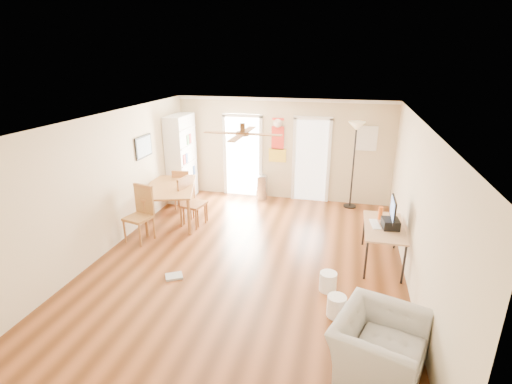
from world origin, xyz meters
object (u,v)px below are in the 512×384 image
(printer, at_px, (391,224))
(wastebasket_b, at_px, (336,306))
(bookshelf, at_px, (181,158))
(dining_chair_right_a, at_px, (195,201))
(torchiere_lamp, at_px, (353,166))
(dining_chair_right_b, at_px, (193,202))
(trash_can, at_px, (262,187))
(dining_table, at_px, (172,204))
(computer_desk, at_px, (382,244))
(dining_chair_far, at_px, (183,188))
(wastebasket_a, at_px, (328,282))
(dining_chair_near, at_px, (138,215))
(armchair, at_px, (379,346))

(printer, bearing_deg, wastebasket_b, -122.77)
(bookshelf, distance_m, dining_chair_right_a, 1.77)
(torchiere_lamp, xyz_separation_m, wastebasket_b, (-0.15, -4.44, -0.90))
(dining_chair_right_b, relative_size, wastebasket_b, 3.37)
(wastebasket_b, bearing_deg, trash_can, 115.43)
(dining_table, bearing_deg, computer_desk, -10.80)
(dining_chair_far, bearing_deg, dining_chair_right_b, 114.88)
(printer, bearing_deg, dining_chair_right_a, 159.80)
(trash_can, bearing_deg, torchiere_lamp, -0.28)
(computer_desk, bearing_deg, printer, -35.04)
(computer_desk, bearing_deg, wastebasket_a, -128.00)
(dining_chair_right_b, height_order, printer, dining_chair_right_b)
(dining_table, bearing_deg, dining_chair_right_b, -10.95)
(dining_chair_near, height_order, torchiere_lamp, torchiere_lamp)
(dining_chair_right_b, height_order, dining_chair_far, dining_chair_right_b)
(dining_chair_near, relative_size, computer_desk, 0.83)
(computer_desk, distance_m, wastebasket_b, 1.90)
(wastebasket_b, bearing_deg, dining_chair_right_b, 142.27)
(wastebasket_b, bearing_deg, dining_chair_near, 159.14)
(dining_table, relative_size, wastebasket_a, 5.26)
(dining_chair_right_a, distance_m, torchiere_lamp, 3.88)
(dining_chair_far, distance_m, computer_desk, 4.90)
(bookshelf, bearing_deg, dining_table, -68.88)
(dining_chair_right_a, relative_size, computer_desk, 0.77)
(computer_desk, height_order, armchair, computer_desk)
(wastebasket_a, bearing_deg, torchiere_lamp, 85.33)
(printer, bearing_deg, dining_chair_right_b, 161.57)
(wastebasket_a, xyz_separation_m, armchair, (0.67, -1.56, 0.20))
(dining_table, xyz_separation_m, printer, (4.60, -0.92, 0.39))
(trash_can, distance_m, armchair, 6.00)
(bookshelf, height_order, dining_chair_far, bookshelf)
(dining_chair_near, bearing_deg, wastebasket_a, 0.11)
(computer_desk, bearing_deg, dining_table, 169.20)
(printer, bearing_deg, bookshelf, 147.59)
(dining_chair_right_a, xyz_separation_m, wastebasket_a, (3.08, -2.01, -0.36))
(trash_can, distance_m, torchiere_lamp, 2.39)
(computer_desk, distance_m, wastebasket_a, 1.45)
(wastebasket_a, bearing_deg, dining_chair_near, 166.76)
(bookshelf, height_order, torchiere_lamp, bookshelf)
(dining_chair_near, relative_size, printer, 3.52)
(dining_chair_right_b, bearing_deg, dining_chair_right_a, 10.06)
(dining_chair_right_b, height_order, torchiere_lamp, torchiere_lamp)
(torchiere_lamp, bearing_deg, wastebasket_a, -94.67)
(dining_chair_right_a, distance_m, armchair, 5.19)
(armchair, bearing_deg, dining_chair_right_a, 65.36)
(printer, height_order, armchair, printer)
(dining_chair_right_a, distance_m, dining_chair_near, 1.35)
(bookshelf, xyz_separation_m, computer_desk, (4.87, -2.29, -0.73))
(dining_chair_right_a, xyz_separation_m, torchiere_lamp, (3.39, 1.81, 0.54))
(dining_table, bearing_deg, dining_chair_right_a, 2.51)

